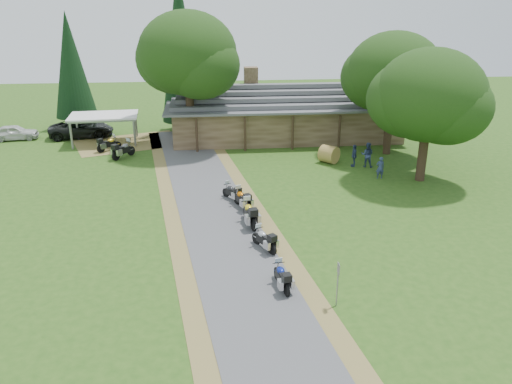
{
  "coord_description": "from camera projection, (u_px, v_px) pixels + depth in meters",
  "views": [
    {
      "loc": [
        -1.18,
        -20.76,
        11.62
      ],
      "look_at": [
        1.48,
        5.47,
        1.6
      ],
      "focal_mm": 35.0,
      "sensor_mm": 36.0,
      "label": 1
    }
  ],
  "objects": [
    {
      "name": "motorcycle_row_b",
      "position": [
        264.0,
        238.0,
        24.91
      ],
      "size": [
        1.33,
        1.82,
        1.2
      ],
      "primitive_type": null,
      "rotation": [
        0.0,
        0.0,
        2.06
      ],
      "color": "#A7A9B0",
      "rests_on": "ground"
    },
    {
      "name": "person_c",
      "position": [
        354.0,
        154.0,
        37.52
      ],
      "size": [
        0.52,
        0.64,
        1.98
      ],
      "primitive_type": "imported",
      "rotation": [
        0.0,
        0.0,
        4.49
      ],
      "color": "navy",
      "rests_on": "ground"
    },
    {
      "name": "motorcycle_carport_a",
      "position": [
        109.0,
        143.0,
        41.56
      ],
      "size": [
        1.9,
        1.71,
        1.33
      ],
      "primitive_type": null,
      "rotation": [
        0.0,
        0.0,
        0.68
      ],
      "color": "gold",
      "rests_on": "ground"
    },
    {
      "name": "hay_bale",
      "position": [
        329.0,
        154.0,
        38.51
      ],
      "size": [
        1.81,
        1.81,
        1.34
      ],
      "primitive_type": "cylinder",
      "rotation": [
        1.57,
        0.0,
        0.75
      ],
      "color": "olive",
      "rests_on": "ground"
    },
    {
      "name": "oak_lodge_left",
      "position": [
        188.0,
        72.0,
        40.75
      ],
      "size": [
        7.99,
        7.99,
        12.6
      ],
      "primitive_type": null,
      "color": "#17340F",
      "rests_on": "ground"
    },
    {
      "name": "motorcycle_row_a",
      "position": [
        282.0,
        276.0,
        21.53
      ],
      "size": [
        0.82,
        1.79,
        1.18
      ],
      "primitive_type": null,
      "rotation": [
        0.0,
        0.0,
        1.73
      ],
      "color": "navy",
      "rests_on": "ground"
    },
    {
      "name": "person_a",
      "position": [
        380.0,
        166.0,
        34.95
      ],
      "size": [
        0.53,
        0.38,
        1.85
      ],
      "primitive_type": "imported",
      "rotation": [
        0.0,
        0.0,
        3.15
      ],
      "color": "navy",
      "rests_on": "ground"
    },
    {
      "name": "lodge",
      "position": [
        285.0,
        110.0,
        45.56
      ],
      "size": [
        21.4,
        9.4,
        4.9
      ],
      "primitive_type": null,
      "color": "brown",
      "rests_on": "ground"
    },
    {
      "name": "oak_lodge_right",
      "position": [
        392.0,
        89.0,
        39.18
      ],
      "size": [
        7.43,
        7.43,
        10.57
      ],
      "primitive_type": null,
      "color": "#17340F",
      "rests_on": "ground"
    },
    {
      "name": "oak_driveway",
      "position": [
        428.0,
        112.0,
        33.21
      ],
      "size": [
        7.27,
        7.27,
        9.57
      ],
      "primitive_type": null,
      "color": "#17340F",
      "rests_on": "ground"
    },
    {
      "name": "driveway",
      "position": [
        223.0,
        230.0,
        27.22
      ],
      "size": [
        51.95,
        51.95,
        0.0
      ],
      "primitive_type": "plane",
      "rotation": [
        0.0,
        0.0,
        0.14
      ],
      "color": "#4F4F52",
      "rests_on": "ground"
    },
    {
      "name": "cedar_near",
      "position": [
        181.0,
        52.0,
        45.63
      ],
      "size": [
        4.08,
        4.08,
        14.78
      ],
      "primitive_type": "cone",
      "color": "black",
      "rests_on": "ground"
    },
    {
      "name": "motorcycle_carport_b",
      "position": [
        123.0,
        149.0,
        39.71
      ],
      "size": [
        1.83,
        2.09,
        1.44
      ],
      "primitive_type": null,
      "rotation": [
        0.0,
        0.0,
        0.92
      ],
      "color": "gray",
      "rests_on": "ground"
    },
    {
      "name": "sign_post",
      "position": [
        337.0,
        285.0,
        20.08
      ],
      "size": [
        0.36,
        0.06,
        1.97
      ],
      "primitive_type": null,
      "color": "gray",
      "rests_on": "ground"
    },
    {
      "name": "carport",
      "position": [
        105.0,
        129.0,
        43.83
      ],
      "size": [
        6.06,
        4.3,
        2.5
      ],
      "primitive_type": null,
      "rotation": [
        0.0,
        0.0,
        0.08
      ],
      "color": "white",
      "rests_on": "ground"
    },
    {
      "name": "motorcycle_row_e",
      "position": [
        232.0,
        191.0,
        31.19
      ],
      "size": [
        1.36,
        1.71,
        1.15
      ],
      "primitive_type": null,
      "rotation": [
        0.0,
        0.0,
        2.13
      ],
      "color": "black",
      "rests_on": "ground"
    },
    {
      "name": "cedar_far",
      "position": [
        72.0,
        71.0,
        48.06
      ],
      "size": [
        3.99,
        3.99,
        11.02
      ],
      "primitive_type": "cone",
      "color": "black",
      "rests_on": "ground"
    },
    {
      "name": "motorcycle_row_c",
      "position": [
        250.0,
        213.0,
        27.65
      ],
      "size": [
        1.02,
        2.22,
        1.46
      ],
      "primitive_type": null,
      "rotation": [
        0.0,
        0.0,
        1.73
      ],
      "color": "yellow",
      "rests_on": "ground"
    },
    {
      "name": "car_dark_suv",
      "position": [
        81.0,
        125.0,
        45.64
      ],
      "size": [
        3.54,
        6.53,
        2.38
      ],
      "primitive_type": "imported",
      "rotation": [
        0.0,
        0.0,
        1.72
      ],
      "color": "black",
      "rests_on": "ground"
    },
    {
      "name": "car_white_sedan",
      "position": [
        14.0,
        131.0,
        44.87
      ],
      "size": [
        2.91,
        5.42,
        1.72
      ],
      "primitive_type": "imported",
      "rotation": [
        0.0,
        0.0,
        1.72
      ],
      "color": "silver",
      "rests_on": "ground"
    },
    {
      "name": "person_b",
      "position": [
        367.0,
        153.0,
        37.35
      ],
      "size": [
        0.75,
        0.65,
        2.22
      ],
      "primitive_type": "imported",
      "rotation": [
        0.0,
        0.0,
        2.77
      ],
      "color": "navy",
      "rests_on": "ground"
    },
    {
      "name": "ground",
      "position": [
        237.0,
        266.0,
        23.55
      ],
      "size": [
        120.0,
        120.0,
        0.0
      ],
      "primitive_type": "plane",
      "color": "#284E16",
      "rests_on": "ground"
    },
    {
      "name": "motorcycle_row_d",
      "position": [
        242.0,
        198.0,
        29.92
      ],
      "size": [
        1.27,
        1.98,
        1.29
      ],
      "primitive_type": null,
      "rotation": [
        0.0,
        0.0,
        1.95
      ],
      "color": "#C55F03",
      "rests_on": "ground"
    }
  ]
}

